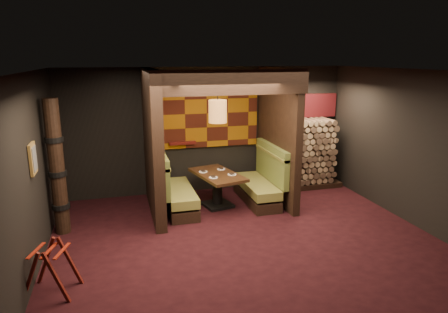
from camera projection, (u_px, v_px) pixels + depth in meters
floor at (244, 239)px, 6.93m from camera, size 6.50×5.50×0.02m
ceiling at (246, 70)px, 6.24m from camera, size 6.50×5.50×0.02m
wall_back at (207, 130)px, 9.17m from camera, size 6.50×0.02×2.85m
wall_front at (331, 225)px, 4.00m from camera, size 6.50×0.02×2.85m
wall_left at (30, 174)px, 5.75m from camera, size 0.02×5.50×2.85m
wall_right at (411, 147)px, 7.42m from camera, size 0.02×5.50×2.85m
partition_left at (153, 143)px, 7.78m from camera, size 0.20×2.20×2.85m
partition_right at (278, 136)px, 8.51m from camera, size 0.15×2.10×2.85m
header_beam at (232, 82)px, 6.94m from camera, size 2.85×0.18×0.44m
tapa_back_panel at (206, 113)px, 9.02m from camera, size 2.40×0.06×1.55m
tapa_side_panel at (157, 120)px, 7.87m from camera, size 0.04×1.85×1.45m
lacquer_shelf at (182, 143)px, 8.97m from camera, size 0.60×0.12×0.07m
booth_bench_left at (174, 191)px, 8.13m from camera, size 0.68×1.60×1.14m
booth_bench_right at (261, 184)px, 8.62m from camera, size 0.68×1.60×1.14m
dining_table at (217, 184)px, 8.31m from camera, size 1.03×1.49×0.72m
place_settings at (217, 173)px, 8.25m from camera, size 0.70×0.73×0.03m
pendant_lamp at (218, 111)px, 7.89m from camera, size 0.36×0.36×1.06m
framed_picture at (33, 159)px, 5.81m from camera, size 0.05×0.36×0.46m
luggage_rack at (51, 267)px, 5.27m from camera, size 0.79×0.65×0.74m
totem_column at (57, 169)px, 6.89m from camera, size 0.31×0.31×2.40m
firewood_stack at (305, 153)px, 9.52m from camera, size 1.73×0.70×1.64m
mosaic_header at (301, 106)px, 9.56m from camera, size 1.83×0.10×0.56m
bay_front_post at (277, 133)px, 8.77m from camera, size 0.08×0.08×2.85m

